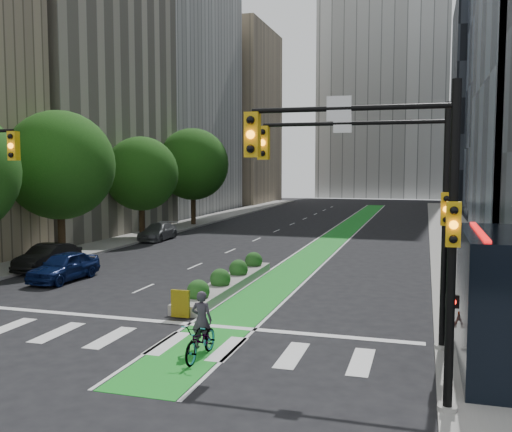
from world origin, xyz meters
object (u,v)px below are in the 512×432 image
Objects in this scene: parked_car_left_near at (64,266)px; parked_car_left_mid at (48,257)px; cyclist at (202,320)px; pedestrian_far at (470,323)px; bicycle at (201,340)px; parked_car_left_far at (158,232)px; median_planter at (228,281)px.

parked_car_left_near is 0.97× the size of parked_car_left_mid.
pedestrian_far is at bearing -171.83° from cyclist.
cyclist is 0.92× the size of pedestrian_far.
pedestrian_far reaches higher than parked_car_left_mid.
bicycle is 0.48× the size of parked_car_left_mid.
parked_car_left_near is 0.94× the size of parked_car_left_far.
median_planter is at bearing -73.81° from pedestrian_far.
cyclist is 0.43× the size of parked_car_left_near.
bicycle is 26.99m from parked_car_left_far.
parked_car_left_mid is (-13.04, 10.63, 0.16)m from bicycle.
cyclist is at bearing 111.25° from bicycle.
parked_car_left_far is at bearing 119.68° from bicycle.
bicycle is at bearing -23.16° from pedestrian_far.
cyclist reaches higher than parked_car_left_near.
pedestrian_far is at bearing -48.38° from parked_car_left_far.
parked_car_left_near reaches higher than parked_car_left_mid.
pedestrian_far reaches higher than parked_car_left_near.
parked_car_left_near is 15.34m from parked_car_left_far.
parked_car_left_near is (-10.54, 8.50, 0.16)m from bicycle.
parked_car_left_mid is at bearing -91.57° from parked_car_left_far.
median_planter is 8.50m from cyclist.
parked_car_left_mid is (-2.50, 2.14, -0.00)m from parked_car_left_near.
cyclist is at bearing -34.84° from parked_car_left_near.
bicycle is at bearing -75.46° from median_planter.
median_planter is at bearing -9.19° from parked_car_left_mid.
median_planter is at bearing 5.83° from parked_car_left_near.
bicycle is (2.34, -9.04, 0.17)m from median_planter.
median_planter reaches higher than bicycle.
cyclist is 12.81m from parked_car_left_near.
median_planter is at bearing 105.32° from bicycle.
cyclist is (2.04, -8.23, 0.52)m from median_planter.
median_planter is 9.34m from bicycle.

